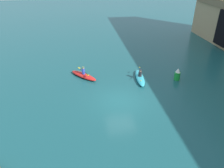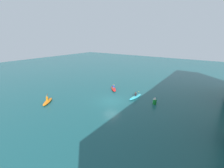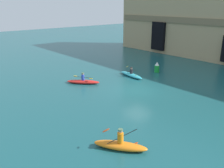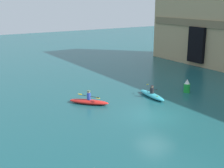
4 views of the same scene
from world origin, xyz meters
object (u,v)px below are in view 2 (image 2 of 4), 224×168
kayak_orange (48,101)px  marker_buoy (155,101)px  kayak_cyan (135,97)px  kayak_red (114,89)px

kayak_orange → marker_buoy: kayak_orange is taller
kayak_orange → kayak_cyan: bearing=-82.0°
kayak_orange → kayak_red: size_ratio=0.97×
kayak_cyan → kayak_orange: 14.48m
kayak_orange → kayak_red: kayak_orange is taller
kayak_cyan → marker_buoy: size_ratio=2.90×
kayak_cyan → kayak_red: (-1.30, -5.49, 0.01)m
kayak_cyan → kayak_red: 5.64m
kayak_orange → kayak_red: bearing=-59.5°
marker_buoy → kayak_orange: bearing=-56.7°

